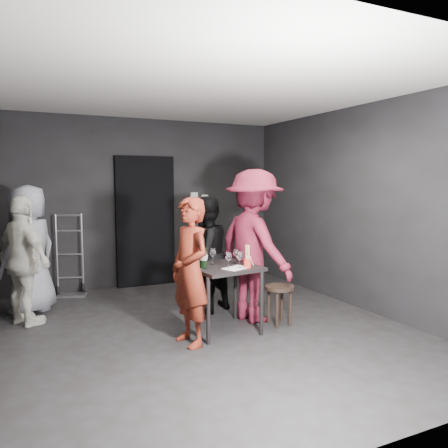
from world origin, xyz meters
name	(u,v)px	position (x,y,z in m)	size (l,w,h in m)	color
floor	(204,331)	(0.00, 0.00, 0.00)	(4.50, 5.00, 0.02)	black
ceiling	(202,89)	(0.00, 0.00, 2.70)	(4.50, 5.00, 0.02)	silver
wall_back	(144,203)	(0.00, 2.50, 1.35)	(4.50, 0.04, 2.70)	black
wall_front	(364,241)	(0.00, -2.50, 1.35)	(4.50, 0.04, 2.70)	black
wall_right	(359,208)	(2.25, 0.00, 1.35)	(0.04, 5.00, 2.70)	black
doorway	(145,221)	(0.00, 2.44, 1.05)	(0.95, 0.10, 2.10)	black
wallbox_upper	(194,196)	(0.85, 2.45, 1.45)	(0.12, 0.06, 0.12)	#B7B7B2
wallbox_lower	(205,199)	(1.05, 2.45, 1.40)	(0.10, 0.06, 0.14)	#B7B7B2
hand_truck	(71,280)	(-1.19, 2.31, 0.22)	(0.41, 0.34, 1.22)	#B2B2B7
tasting_table	(223,274)	(0.21, -0.08, 0.65)	(0.72, 0.72, 0.75)	black
stool	(280,294)	(0.90, -0.19, 0.37)	(0.34, 0.34, 0.47)	black
server_red	(190,269)	(-0.27, -0.31, 0.79)	(0.58, 0.38, 1.59)	maroon
woman_black	(205,254)	(0.31, 0.68, 0.76)	(0.74, 0.40, 1.52)	black
man_maroon	(254,228)	(0.72, 0.11, 1.13)	(1.46, 0.68, 2.27)	maroon
bystander_cream	(24,259)	(-1.82, 1.09, 0.80)	(0.93, 0.45, 1.59)	silver
bystander_grey	(29,243)	(-1.75, 1.58, 0.91)	(0.89, 0.49, 1.83)	gray
tasting_mat	(236,268)	(0.28, -0.26, 0.75)	(0.29, 0.19, 0.00)	white
wine_glass_a	(204,259)	(-0.05, -0.14, 0.86)	(0.08, 0.08, 0.22)	white
wine_glass_b	(202,258)	(-0.02, 0.01, 0.85)	(0.07, 0.07, 0.19)	white
wine_glass_c	(213,256)	(0.14, 0.06, 0.85)	(0.08, 0.08, 0.20)	white
wine_glass_d	(229,260)	(0.20, -0.24, 0.85)	(0.07, 0.07, 0.19)	white
wine_glass_e	(240,259)	(0.33, -0.26, 0.85)	(0.07, 0.07, 0.20)	white
wine_glass_f	(236,256)	(0.41, -0.01, 0.84)	(0.07, 0.07, 0.18)	white
wine_bottle	(204,257)	(-0.04, -0.10, 0.87)	(0.08, 0.08, 0.33)	black
breadstick_cup	(248,257)	(0.41, -0.28, 0.87)	(0.09, 0.09, 0.27)	red
reserved_card	(247,260)	(0.48, -0.16, 0.80)	(0.09, 0.14, 0.11)	white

